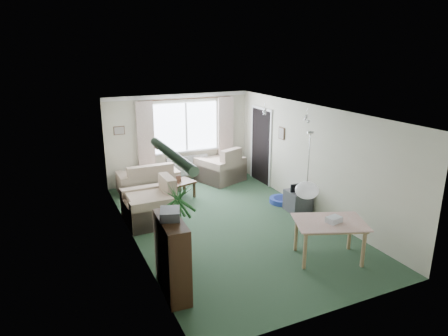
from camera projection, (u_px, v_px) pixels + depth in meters
name	position (u px, v px, depth m)	size (l,w,h in m)	color
ground	(230.00, 224.00, 8.44)	(6.50, 6.50, 0.00)	#29452E
window	(186.00, 127.00, 10.90)	(1.80, 0.03, 1.30)	white
curtain_rod	(186.00, 99.00, 10.61)	(2.60, 0.03, 0.03)	black
curtain_left	(146.00, 140.00, 10.42)	(0.45, 0.08, 2.00)	beige
curtain_right	(226.00, 132.00, 11.34)	(0.45, 0.08, 2.00)	beige
radiator	(187.00, 166.00, 11.18)	(1.20, 0.10, 0.55)	white
doorway	(261.00, 146.00, 10.86)	(0.03, 0.95, 2.00)	black
pendant_lamp	(307.00, 190.00, 6.10)	(0.36, 0.36, 0.36)	white
tinsel_garland	(172.00, 155.00, 5.02)	(1.60, 1.60, 0.12)	#196626
bauble_cluster_a	(265.00, 109.00, 9.11)	(0.20, 0.20, 0.20)	silver
bauble_cluster_b	(307.00, 116.00, 8.18)	(0.20, 0.20, 0.20)	silver
wall_picture_back	(119.00, 130.00, 10.17)	(0.28, 0.03, 0.22)	brown
wall_picture_right	(282.00, 133.00, 9.83)	(0.03, 0.24, 0.30)	brown
sofa	(148.00, 177.00, 10.31)	(1.52, 0.80, 0.76)	#C0A691
armchair_corner	(220.00, 164.00, 11.07)	(1.08, 1.03, 0.97)	beige
armchair_left	(149.00, 201.00, 8.40)	(1.07, 1.02, 0.96)	beige
coffee_table	(175.00, 191.00, 9.77)	(0.94, 0.52, 0.42)	black
photo_frame	(179.00, 178.00, 9.78)	(0.12, 0.02, 0.16)	brown
bookshelf	(172.00, 257.00, 5.92)	(0.33, 0.98, 1.19)	black
hifi_box	(170.00, 214.00, 5.76)	(0.28, 0.35, 0.14)	#3E3F43
houseplant	(179.00, 224.00, 6.73)	(0.62, 0.62, 1.45)	#1E531C
dining_table	(328.00, 241.00, 6.96)	(1.10, 0.73, 0.68)	tan
gift_box	(334.00, 220.00, 6.82)	(0.25, 0.18, 0.12)	silver
tv_cube	(298.00, 201.00, 9.04)	(0.48, 0.52, 0.48)	#3A3C40
pet_bed	(282.00, 200.00, 9.58)	(0.59, 0.59, 0.12)	navy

